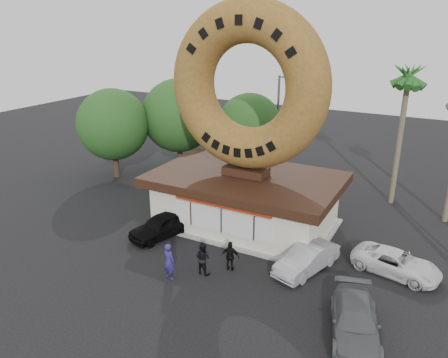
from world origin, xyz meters
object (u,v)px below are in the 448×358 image
person_left (169,261)px  car_black (162,225)px  car_silver (307,259)px  person_center (203,258)px  donut_shop (245,198)px  giant_donut (248,87)px  street_lamp (279,120)px  car_white (396,263)px  person_right (230,256)px  car_grey (355,321)px

person_left → car_black: person_left is taller
person_left → car_silver: (5.73, 3.90, -0.29)m
person_center → donut_shop: bearing=-79.5°
giant_donut → person_left: size_ratio=4.97×
street_lamp → car_black: 14.36m
person_center → car_black: (-4.19, 2.32, -0.16)m
giant_donut → car_silver: size_ratio=2.34×
person_left → person_center: size_ratio=1.12×
person_left → car_white: 11.36m
car_silver → car_white: 4.47m
car_silver → car_white: bearing=42.1°
donut_shop → car_black: 5.31m
street_lamp → donut_shop: bearing=-79.5°
giant_donut → car_white: giant_donut is taller
giant_donut → person_right: 9.42m
street_lamp → person_right: bearing=-77.0°
person_left → car_black: bearing=-36.9°
donut_shop → person_center: size_ratio=6.58×
car_white → donut_shop: bearing=92.6°
street_lamp → car_white: bearing=-46.2°
street_lamp → car_grey: size_ratio=1.75×
street_lamp → person_center: size_ratio=4.70×
street_lamp → car_white: size_ratio=1.86×
car_grey → street_lamp: bearing=104.4°
giant_donut → car_grey: (8.33, -7.09, -7.88)m
donut_shop → car_grey: (8.33, -7.08, -1.10)m
car_black → person_center: bearing=-10.3°
donut_shop → street_lamp: street_lamp is taller
person_center → car_white: person_center is taller
street_lamp → car_white: 16.34m
car_grey → car_silver: bearing=114.5°
person_center → person_right: (1.09, 0.92, -0.05)m
donut_shop → street_lamp: 10.54m
donut_shop → car_grey: donut_shop is taller
person_right → car_black: person_right is taller
donut_shop → car_silver: size_ratio=2.77×
donut_shop → person_left: donut_shop is taller
person_left → car_silver: 6.94m
donut_shop → street_lamp: bearing=100.5°
street_lamp → car_black: bearing=-97.4°
car_grey → car_white: car_grey is taller
street_lamp → person_center: bearing=-81.5°
person_center → car_grey: person_center is taller
car_silver → car_grey: car_silver is taller
street_lamp → car_silver: 15.49m
person_left → person_right: 3.12m
car_silver → street_lamp: bearing=134.9°
car_black → car_white: (12.77, 2.26, -0.09)m
street_lamp → car_grey: street_lamp is taller
car_black → car_silver: 8.72m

